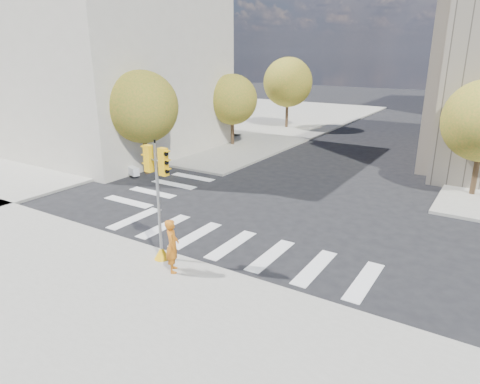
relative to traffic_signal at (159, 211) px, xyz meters
name	(u,v)px	position (x,y,z in m)	size (l,w,h in m)	color
ground	(258,229)	(1.46, 4.60, -2.03)	(160.00, 160.00, 0.00)	black
sidewalk_near	(23,384)	(1.46, -6.40, -1.96)	(30.00, 14.00, 0.15)	gray
sidewalk_far_left	(221,118)	(-18.54, 30.60, -1.96)	(28.00, 40.00, 0.15)	gray
classical_building	(88,65)	(-18.54, 12.60, 4.41)	(19.00, 15.00, 12.70)	beige
tree_lw_near	(142,107)	(-9.04, 8.60, 2.17)	(4.40, 4.40, 6.41)	#382616
tree_lw_mid	(232,100)	(-9.04, 18.60, 1.73)	(4.00, 4.00, 5.77)	#382616
tree_lw_far	(288,82)	(-9.04, 28.60, 2.51)	(4.80, 4.80, 6.95)	#382616
traffic_signal	(159,211)	(0.00, 0.00, 0.00)	(1.08, 0.56, 4.45)	#F4B00C
photographer	(172,246)	(0.97, -0.48, -0.92)	(0.70, 0.46, 1.91)	#C26312
planter_wall	(117,163)	(-11.54, 8.42, -1.63)	(6.00, 0.40, 0.50)	silver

